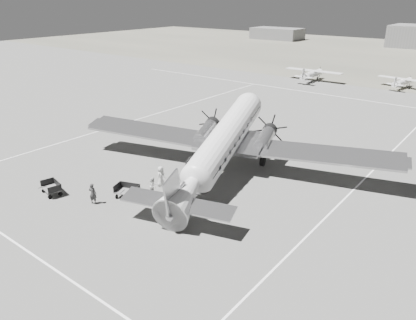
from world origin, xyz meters
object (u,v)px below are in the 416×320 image
object	(u,v)px
light_plane_right	(403,83)
ramp_agent	(153,186)
baggage_cart_near	(127,191)
passenger	(161,176)
baggage_cart_far	(51,188)
dc3_airliner	(222,146)
light_plane_left	(312,75)
ground_crew	(93,194)
shed_secondary	(277,34)

from	to	relation	value
light_plane_right	ramp_agent	xyz separation A→B (m)	(-5.31, -56.13, -0.18)
light_plane_right	baggage_cart_near	distance (m)	58.22
passenger	baggage_cart_far	bearing A→B (deg)	135.81
dc3_airliner	baggage_cart_near	distance (m)	9.20
dc3_airliner	light_plane_left	xyz separation A→B (m)	(-12.26, 45.94, -1.79)
light_plane_left	ramp_agent	size ratio (longest dim) A/B	7.15
light_plane_right	ground_crew	distance (m)	60.71
passenger	dc3_airliner	bearing A→B (deg)	-32.60
baggage_cart_near	shed_secondary	bearing A→B (deg)	94.35
shed_secondary	dc3_airliner	distance (m)	125.27
baggage_cart_far	shed_secondary	bearing A→B (deg)	123.89
ramp_agent	baggage_cart_near	bearing A→B (deg)	133.97
baggage_cart_near	ramp_agent	distance (m)	2.15
dc3_airliner	light_plane_right	distance (m)	49.82
light_plane_right	baggage_cart_far	world-z (taller)	light_plane_right
baggage_cart_near	baggage_cart_far	world-z (taller)	baggage_cart_near
passenger	light_plane_left	bearing A→B (deg)	8.20
dc3_airliner	baggage_cart_far	distance (m)	14.82
passenger	ramp_agent	bearing A→B (deg)	-160.16
shed_secondary	light_plane_right	distance (m)	86.06
baggage_cart_near	light_plane_left	bearing A→B (deg)	79.72
shed_secondary	baggage_cart_near	size ratio (longest dim) A/B	9.21
baggage_cart_near	ramp_agent	size ratio (longest dim) A/B	1.26
light_plane_left	passenger	world-z (taller)	light_plane_left
light_plane_left	passenger	distance (m)	51.70
dc3_airliner	ramp_agent	size ratio (longest dim) A/B	19.92
ramp_agent	shed_secondary	bearing A→B (deg)	15.59
ground_crew	light_plane_right	bearing A→B (deg)	-120.48
baggage_cart_near	passenger	world-z (taller)	passenger
baggage_cart_far	ramp_agent	xyz separation A→B (m)	(6.66, 5.16, 0.23)
shed_secondary	ramp_agent	distance (m)	130.11
light_plane_left	passenger	size ratio (longest dim) A/B	6.12
dc3_airliner	ramp_agent	bearing A→B (deg)	-125.29
baggage_cart_near	ground_crew	distance (m)	2.71
ground_crew	passenger	bearing A→B (deg)	-132.33
dc3_airliner	baggage_cart_near	world-z (taller)	dc3_airliner
dc3_airliner	light_plane_left	size ratio (longest dim) A/B	2.79
shed_secondary	baggage_cart_near	xyz separation A→B (m)	(52.95, -119.97, -1.45)
dc3_airliner	baggage_cart_near	size ratio (longest dim) A/B	15.81
dc3_airliner	passenger	distance (m)	6.03
passenger	baggage_cart_near	bearing A→B (deg)	166.33
ramp_agent	passenger	distance (m)	1.68
shed_secondary	passenger	bearing A→B (deg)	-65.33
light_plane_left	dc3_airliner	bearing A→B (deg)	-76.14
ground_crew	ramp_agent	xyz separation A→B (m)	(2.60, 4.06, -0.09)
baggage_cart_far	ramp_agent	distance (m)	8.43
ground_crew	ramp_agent	distance (m)	4.82
shed_secondary	passenger	world-z (taller)	shed_secondary
shed_secondary	light_plane_right	bearing A→B (deg)	-46.22
dc3_airliner	baggage_cart_near	xyz separation A→B (m)	(-3.52, -8.16, -2.39)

